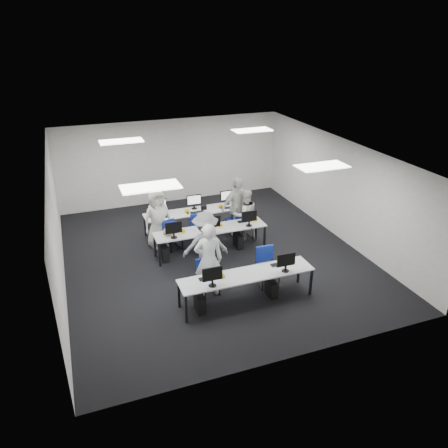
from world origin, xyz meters
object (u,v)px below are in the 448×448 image
object	(u,v)px
chair_7	(234,225)
student_1	(245,215)
chair_2	(172,240)
chair_5	(170,238)
desk_mid	(211,231)
chair_3	(203,237)
chair_0	(208,283)
chair_6	(197,230)
student_2	(158,219)
student_0	(208,260)
desk_front	(247,276)
student_3	(237,207)
chair_4	(244,229)
chair_1	(267,273)
photographer	(205,245)

from	to	relation	value
chair_7	student_1	size ratio (longest dim) A/B	0.54
chair_2	chair_5	bearing A→B (deg)	82.61
desk_mid	chair_3	bearing A→B (deg)	97.87
desk_mid	chair_5	xyz separation A→B (m)	(-1.00, 0.74, -0.40)
chair_0	chair_7	bearing A→B (deg)	45.83
chair_6	student_2	world-z (taller)	student_2
chair_2	chair_7	world-z (taller)	chair_7
student_1	student_0	bearing A→B (deg)	53.43
desk_front	student_3	bearing A→B (deg)	71.78
student_0	chair_3	bearing A→B (deg)	-95.76
chair_3	student_3	distance (m)	1.38
chair_3	student_0	bearing A→B (deg)	-100.73
chair_3	chair_5	distance (m)	0.97
chair_4	chair_1	bearing A→B (deg)	-106.76
chair_0	chair_5	bearing A→B (deg)	83.42
chair_6	desk_front	bearing A→B (deg)	-74.27
chair_2	student_0	distance (m)	2.70
student_1	student_3	distance (m)	0.36
chair_2	student_3	bearing A→B (deg)	-13.66
chair_2	photographer	bearing A→B (deg)	-94.21
desk_mid	chair_3	size ratio (longest dim) A/B	3.63
chair_2	student_0	xyz separation A→B (m)	(0.24, -2.61, 0.67)
photographer	desk_front	bearing A→B (deg)	120.56
chair_5	student_0	world-z (taller)	student_0
chair_5	student_3	size ratio (longest dim) A/B	0.47
chair_5	chair_4	bearing A→B (deg)	8.83
chair_0	student_0	distance (m)	0.65
chair_3	chair_2	bearing A→B (deg)	175.96
chair_5	chair_3	bearing A→B (deg)	-2.11
chair_3	student_3	bearing A→B (deg)	18.34
desk_front	chair_3	xyz separation A→B (m)	(-0.07, 3.07, -0.40)
chair_0	chair_7	distance (m)	3.44
chair_4	student_2	distance (m)	2.66
chair_1	photographer	distance (m)	1.70
chair_5	chair_7	bearing A→B (deg)	19.06
student_0	student_2	size ratio (longest dim) A/B	1.06
chair_4	chair_6	xyz separation A→B (m)	(-1.36, 0.41, 0.01)
chair_6	chair_7	size ratio (longest dim) A/B	1.06
desk_front	chair_6	world-z (taller)	chair_6
chair_1	chair_5	world-z (taller)	chair_1
student_0	chair_0	bearing A→B (deg)	-47.11
chair_1	chair_7	xyz separation A→B (m)	(0.32, 3.03, -0.04)
chair_4	student_0	xyz separation A→B (m)	(-1.99, -2.54, 0.66)
chair_0	chair_1	size ratio (longest dim) A/B	0.91
student_0	chair_7	bearing A→B (deg)	-112.61
chair_0	student_2	world-z (taller)	student_2
desk_mid	chair_2	size ratio (longest dim) A/B	3.78
desk_mid	chair_7	world-z (taller)	chair_7
desk_mid	student_3	bearing A→B (deg)	34.63
chair_1	chair_2	distance (m)	3.22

